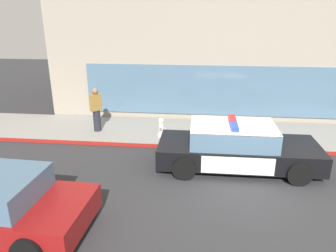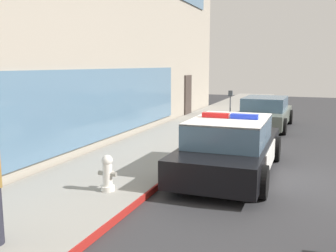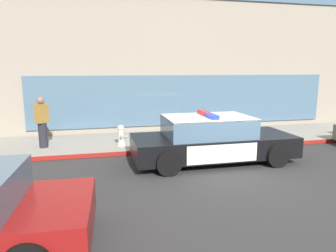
% 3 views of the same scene
% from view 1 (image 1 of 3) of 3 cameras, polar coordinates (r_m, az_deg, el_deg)
% --- Properties ---
extents(ground, '(48.00, 48.00, 0.00)m').
position_cam_1_polar(ground, '(9.21, 13.59, -10.13)').
color(ground, '#303033').
extents(sidewalk, '(48.00, 2.88, 0.15)m').
position_cam_1_polar(sidewalk, '(12.48, 11.69, -1.50)').
color(sidewalk, gray).
rests_on(sidewalk, ground).
extents(curb_red_paint, '(28.80, 0.04, 0.14)m').
position_cam_1_polar(curb_red_paint, '(11.14, 12.31, -4.18)').
color(curb_red_paint, maroon).
rests_on(curb_red_paint, ground).
extents(storefront_building, '(21.46, 8.48, 8.51)m').
position_cam_1_polar(storefront_building, '(17.77, 20.51, 17.69)').
color(storefront_building, gray).
rests_on(storefront_building, ground).
extents(police_cruiser, '(4.82, 2.12, 1.49)m').
position_cam_1_polar(police_cruiser, '(9.82, 12.22, -3.65)').
color(police_cruiser, black).
rests_on(police_cruiser, ground).
extents(fire_hydrant, '(0.34, 0.39, 0.73)m').
position_cam_1_polar(fire_hydrant, '(11.70, -1.22, -0.29)').
color(fire_hydrant, silver).
rests_on(fire_hydrant, sidewalk).
extents(pedestrian_on_sidewalk, '(0.45, 0.48, 1.71)m').
position_cam_1_polar(pedestrian_on_sidewalk, '(12.45, -12.87, 2.92)').
color(pedestrian_on_sidewalk, '#23232D').
rests_on(pedestrian_on_sidewalk, sidewalk).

